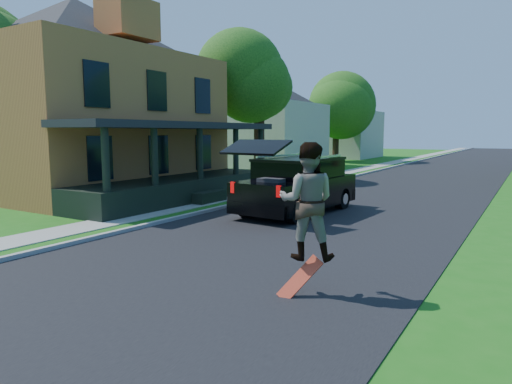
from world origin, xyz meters
The scene contains 13 objects.
ground centered at (0.00, 0.00, 0.00)m, with size 140.00×140.00×0.00m, color #1A6213.
street centered at (0.00, 20.00, 0.00)m, with size 8.00×120.00×0.02m, color black.
curb centered at (-4.05, 20.00, 0.00)m, with size 0.15×120.00×0.12m, color #969692.
sidewalk centered at (-5.60, 20.00, 0.00)m, with size 1.30×120.00×0.03m, color #9C9B93.
front_walk centered at (-9.50, 6.00, 0.00)m, with size 6.50×1.20×0.03m, color #9C9B93.
main_house centered at (-12.80, 5.99, 4.92)m, with size 15.56×15.56×10.10m.
neighbor_house_mid centered at (-13.50, 24.00, 4.19)m, with size 12.78×12.78×8.30m.
neighbor_house_far centered at (-13.50, 40.00, 4.19)m, with size 12.78×12.78×8.30m.
black_suv centered at (-1.40, 5.66, 0.96)m, with size 2.40×5.51×2.51m.
skateboarder centered at (2.19, -1.19, 1.58)m, with size 1.16×1.05×1.97m.
skateboard centered at (2.19, -1.44, 0.28)m, with size 0.65×0.55×0.76m.
tree_left_mid centered at (-8.28, 14.56, 5.95)m, with size 6.24×6.44×8.77m.
tree_left_far centered at (-11.04, 33.23, 5.99)m, with size 6.71×6.53×9.45m.
Camera 1 is at (5.40, -8.05, 2.72)m, focal length 32.00 mm.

